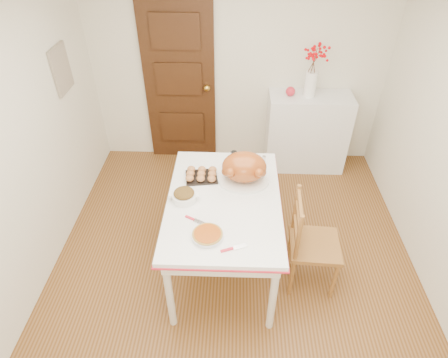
{
  "coord_description": "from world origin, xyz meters",
  "views": [
    {
      "loc": [
        -0.01,
        -2.3,
        2.94
      ],
      "look_at": [
        -0.1,
        0.12,
        1.03
      ],
      "focal_mm": 30.23,
      "sensor_mm": 36.0,
      "label": 1
    }
  ],
  "objects_px": {
    "kitchen_table": "(224,235)",
    "chair_oak": "(315,243)",
    "turkey_platter": "(244,168)",
    "pumpkin_pie": "(207,234)",
    "sideboard": "(306,132)"
  },
  "relations": [
    {
      "from": "kitchen_table",
      "to": "sideboard",
      "type": "bearing_deg",
      "value": 60.46
    },
    {
      "from": "sideboard",
      "to": "pumpkin_pie",
      "type": "height_order",
      "value": "sideboard"
    },
    {
      "from": "kitchen_table",
      "to": "chair_oak",
      "type": "bearing_deg",
      "value": -8.93
    },
    {
      "from": "sideboard",
      "to": "kitchen_table",
      "type": "bearing_deg",
      "value": -119.54
    },
    {
      "from": "turkey_platter",
      "to": "pumpkin_pie",
      "type": "bearing_deg",
      "value": -94.27
    },
    {
      "from": "chair_oak",
      "to": "turkey_platter",
      "type": "height_order",
      "value": "turkey_platter"
    },
    {
      "from": "kitchen_table",
      "to": "chair_oak",
      "type": "distance_m",
      "value": 0.81
    },
    {
      "from": "chair_oak",
      "to": "kitchen_table",
      "type": "bearing_deg",
      "value": 84.41
    },
    {
      "from": "sideboard",
      "to": "kitchen_table",
      "type": "xyz_separation_m",
      "value": [
        -0.97,
        -1.71,
        -0.07
      ]
    },
    {
      "from": "sideboard",
      "to": "kitchen_table",
      "type": "height_order",
      "value": "sideboard"
    },
    {
      "from": "sideboard",
      "to": "turkey_platter",
      "type": "height_order",
      "value": "turkey_platter"
    },
    {
      "from": "pumpkin_pie",
      "to": "turkey_platter",
      "type": "bearing_deg",
      "value": 67.89
    },
    {
      "from": "turkey_platter",
      "to": "pumpkin_pie",
      "type": "xyz_separation_m",
      "value": [
        -0.27,
        -0.68,
        -0.12
      ]
    },
    {
      "from": "turkey_platter",
      "to": "pumpkin_pie",
      "type": "relative_size",
      "value": 1.89
    },
    {
      "from": "chair_oak",
      "to": "turkey_platter",
      "type": "distance_m",
      "value": 0.89
    }
  ]
}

